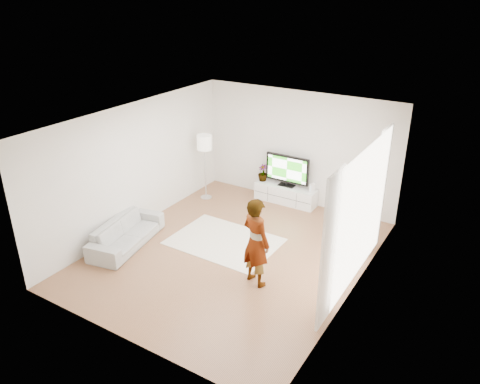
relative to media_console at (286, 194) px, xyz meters
The scene contains 17 objects.
floor 2.78m from the media_console, 86.36° to the right, with size 6.00×6.00×0.00m, color #9C6B46.
ceiling 3.78m from the media_console, 86.36° to the right, with size 6.00×6.00×0.00m, color white.
wall_left 3.80m from the media_console, 130.05° to the right, with size 0.02×6.00×2.80m, color silver.
wall_right 4.02m from the media_console, 45.94° to the right, with size 0.02×6.00×2.80m, color silver.
wall_back 1.21m from the media_console, 53.22° to the left, with size 5.00×0.02×2.80m, color silver.
wall_front 5.89m from the media_console, 88.25° to the right, with size 5.00×0.02×2.80m, color silver.
window 3.83m from the media_console, 42.87° to the right, with size 0.01×2.60×2.50m, color white.
curtain_near 4.70m from the media_console, 55.62° to the right, with size 0.04×0.70×2.60m, color white.
curtain_far 3.04m from the media_console, 24.34° to the right, with size 0.04×0.70×2.60m, color white.
media_console is the anchor object (origin of this frame).
television 0.65m from the media_console, 90.00° to the left, with size 1.14×0.22×0.79m.
game_console 0.76m from the media_console, ahead, with size 0.09×0.16×0.22m.
potted_plant 0.80m from the media_console, behind, with size 0.24×0.24×0.43m, color #3F7238.
rug 2.48m from the media_console, 95.42° to the right, with size 2.23×1.61×0.01m, color #EFE5CC.
player 3.62m from the media_console, 72.46° to the right, with size 0.62×0.40×1.69m, color #334772.
sofa 4.10m from the media_console, 117.80° to the right, with size 1.90×0.74×0.56m, color #A5A5A1.
floor_lamp 2.37m from the media_console, 156.22° to the right, with size 0.37×0.37×1.67m.
Camera 1 is at (4.43, -6.93, 5.07)m, focal length 35.00 mm.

